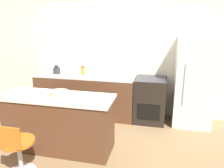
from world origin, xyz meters
name	(u,v)px	position (x,y,z in m)	size (l,w,h in m)	color
ground_plane	(96,122)	(0.00, 0.00, 0.00)	(14.00, 14.00, 0.00)	#8E704C
wall_back	(104,57)	(0.00, 0.70, 1.30)	(8.00, 0.06, 2.60)	silver
back_counter	(86,95)	(-0.33, 0.35, 0.47)	(2.23, 0.65, 0.95)	brown
kitchen_island	(59,123)	(-0.29, -1.09, 0.47)	(1.83, 0.66, 0.94)	brown
oven_range	(150,100)	(1.11, 0.35, 0.47)	(0.65, 0.67, 0.95)	black
refrigerator	(193,83)	(1.96, 0.36, 0.90)	(0.74, 0.66, 1.80)	silver
stool_chair	(18,150)	(-0.55, -1.86, 0.39)	(0.45, 0.45, 0.82)	#B7B7BC
kettle	(57,70)	(-1.01, 0.34, 1.03)	(0.17, 0.17, 0.21)	#333338
mixing_bowl	(115,74)	(0.36, 0.34, 1.00)	(0.23, 0.23, 0.10)	white
canister_jar	(83,70)	(-0.38, 0.34, 1.04)	(0.11, 0.11, 0.20)	#B77F33
fruit_bowl	(59,93)	(-0.28, -1.05, 0.97)	(0.32, 0.32, 0.07)	#C1B28E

